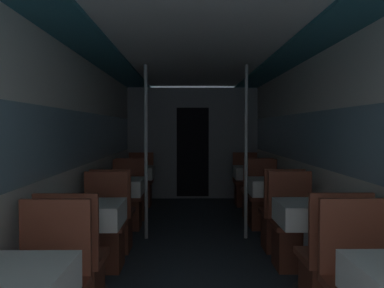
{
  "coord_description": "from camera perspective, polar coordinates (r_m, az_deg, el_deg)",
  "views": [
    {
      "loc": [
        -0.12,
        -1.14,
        1.42
      ],
      "look_at": [
        -0.07,
        2.86,
        1.26
      ],
      "focal_mm": 40.0,
      "sensor_mm": 36.0,
      "label": 1
    }
  ],
  "objects": [
    {
      "name": "chair_left_near_1",
      "position": [
        3.44,
        -15.53,
        -16.95
      ],
      "size": [
        0.45,
        0.45,
        0.96
      ],
      "color": "brown",
      "rests_on": "ground_plane"
    },
    {
      "name": "chair_left_near_2",
      "position": [
        5.07,
        -10.45,
        -10.67
      ],
      "size": [
        0.45,
        0.45,
        0.96
      ],
      "color": "brown",
      "rests_on": "ground_plane"
    },
    {
      "name": "dining_table_left_1",
      "position": [
        3.88,
        -13.42,
        -9.61
      ],
      "size": [
        0.57,
        0.57,
        0.76
      ],
      "color": "#4C4C51",
      "rests_on": "ground_plane"
    },
    {
      "name": "chair_left_near_3",
      "position": [
        6.74,
        -7.96,
        -7.44
      ],
      "size": [
        0.45,
        0.45,
        0.96
      ],
      "color": "brown",
      "rests_on": "ground_plane"
    },
    {
      "name": "dining_table_left_3",
      "position": [
        7.25,
        -7.41,
        -4.09
      ],
      "size": [
        0.57,
        0.57,
        0.76
      ],
      "color": "#4C4C51",
      "rests_on": "ground_plane"
    },
    {
      "name": "wall_left",
      "position": [
        4.89,
        -14.96,
        -1.22
      ],
      "size": [
        0.05,
        9.99,
        2.22
      ],
      "color": "silver",
      "rests_on": "ground_plane"
    },
    {
      "name": "dining_table_right_3",
      "position": [
        7.28,
        7.86,
        -4.07
      ],
      "size": [
        0.57,
        0.57,
        0.76
      ],
      "color": "#4C4C51",
      "rests_on": "ground_plane"
    },
    {
      "name": "chair_right_far_1",
      "position": [
        4.55,
        13.41,
        -12.19
      ],
      "size": [
        0.45,
        0.45,
        0.96
      ],
      "rotation": [
        0.0,
        0.0,
        3.14
      ],
      "color": "brown",
      "rests_on": "ground_plane"
    },
    {
      "name": "chair_left_far_2",
      "position": [
        6.16,
        -8.66,
        -8.36
      ],
      "size": [
        0.45,
        0.45,
        0.96
      ],
      "rotation": [
        0.0,
        0.0,
        3.14
      ],
      "color": "brown",
      "rests_on": "ground_plane"
    },
    {
      "name": "support_pole_right_2",
      "position": [
        5.49,
        7.23,
        -1.05
      ],
      "size": [
        0.04,
        0.04,
        2.22
      ],
      "color": "silver",
      "rests_on": "ground_plane"
    },
    {
      "name": "wall_right",
      "position": [
        4.96,
        16.24,
        -1.19
      ],
      "size": [
        0.05,
        9.99,
        2.22
      ],
      "color": "silver",
      "rests_on": "ground_plane"
    },
    {
      "name": "dining_table_right_2",
      "position": [
        5.59,
        10.52,
        -5.97
      ],
      "size": [
        0.57,
        0.57,
        0.76
      ],
      "color": "#4C4C51",
      "rests_on": "ground_plane"
    },
    {
      "name": "bulkhead_far",
      "position": [
        8.57,
        0.09,
        0.08
      ],
      "size": [
        2.6,
        0.09,
        2.22
      ],
      "color": "gray",
      "rests_on": "ground_plane"
    },
    {
      "name": "chair_right_near_3",
      "position": [
        6.78,
        8.57,
        -7.39
      ],
      "size": [
        0.45,
        0.45,
        0.96
      ],
      "color": "brown",
      "rests_on": "ground_plane"
    },
    {
      "name": "support_pole_left_2",
      "position": [
        5.46,
        -6.15,
        -1.07
      ],
      "size": [
        0.04,
        0.04,
        2.22
      ],
      "color": "silver",
      "rests_on": "ground_plane"
    },
    {
      "name": "chair_left_far_3",
      "position": [
        7.85,
        -6.92,
        -6.07
      ],
      "size": [
        0.45,
        0.45,
        0.96
      ],
      "rotation": [
        0.0,
        0.0,
        3.14
      ],
      "color": "brown",
      "rests_on": "ground_plane"
    },
    {
      "name": "chair_right_far_2",
      "position": [
        6.2,
        9.47,
        -8.3
      ],
      "size": [
        0.45,
        0.45,
        0.96
      ],
      "rotation": [
        0.0,
        0.0,
        3.14
      ],
      "color": "brown",
      "rests_on": "ground_plane"
    },
    {
      "name": "dining_table_left_2",
      "position": [
        5.55,
        -9.49,
        -6.03
      ],
      "size": [
        0.57,
        0.57,
        0.76
      ],
      "color": "#4C4C51",
      "rests_on": "ground_plane"
    },
    {
      "name": "chair_right_near_2",
      "position": [
        5.11,
        11.75,
        -10.56
      ],
      "size": [
        0.45,
        0.45,
        0.96
      ],
      "color": "brown",
      "rests_on": "ground_plane"
    },
    {
      "name": "chair_left_far_1",
      "position": [
        4.49,
        -11.77,
        -12.34
      ],
      "size": [
        0.45,
        0.45,
        0.96
      ],
      "rotation": [
        0.0,
        0.0,
        3.14
      ],
      "color": "brown",
      "rests_on": "ground_plane"
    },
    {
      "name": "ceiling_panel",
      "position": [
        4.81,
        0.75,
        12.28
      ],
      "size": [
        2.65,
        9.99,
        0.07
      ],
      "color": "white",
      "rests_on": "wall_left"
    },
    {
      "name": "dining_table_right_1",
      "position": [
        3.94,
        15.48,
        -9.45
      ],
      "size": [
        0.57,
        0.57,
        0.76
      ],
      "color": "#4C4C51",
      "rests_on": "ground_plane"
    },
    {
      "name": "chair_right_far_3",
      "position": [
        7.88,
        7.24,
        -6.04
      ],
      "size": [
        0.45,
        0.45,
        0.96
      ],
      "rotation": [
        0.0,
        0.0,
        3.14
      ],
      "color": "brown",
      "rests_on": "ground_plane"
    },
    {
      "name": "chair_right_near_1",
      "position": [
        3.51,
        18.11,
        -16.6
      ],
      "size": [
        0.45,
        0.45,
        0.96
      ],
      "color": "brown",
      "rests_on": "ground_plane"
    }
  ]
}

